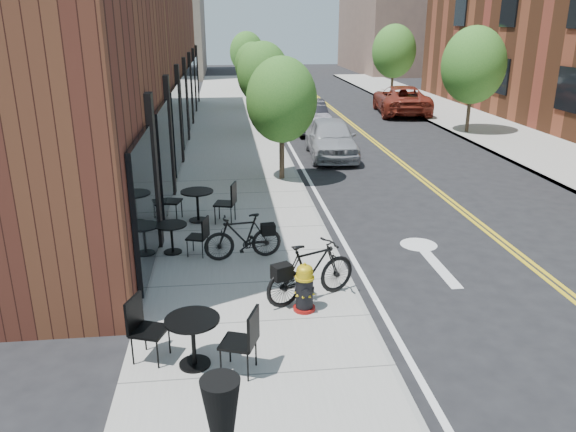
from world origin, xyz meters
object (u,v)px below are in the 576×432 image
bicycle_right (311,271)px  parked_car_far (401,100)px  parked_car_b (309,116)px  bistro_set_c (197,201)px  bicycle_left (243,237)px  bistro_set_b (172,234)px  bistro_set_a (193,335)px  parked_car_a (331,138)px  fire_hydrant (304,288)px  parked_car_c (284,91)px

bicycle_right → parked_car_far: parked_car_far is taller
parked_car_b → bicycle_right: bearing=-99.6°
bistro_set_c → parked_car_b: bearing=84.1°
bicycle_left → bistro_set_b: size_ratio=1.02×
bistro_set_c → parked_car_far: parked_car_far is taller
bistro_set_a → bicycle_left: bearing=97.3°
bistro_set_c → parked_car_a: bearing=71.0°
bistro_set_a → fire_hydrant: bearing=58.5°
bistro_set_b → bicycle_right: bearing=-24.9°
bicycle_right → parked_car_b: 17.14m
fire_hydrant → parked_car_c: size_ratio=0.19×
bicycle_left → parked_car_far: parked_car_far is taller
fire_hydrant → bistro_set_c: (-2.01, 4.89, 0.09)m
bistro_set_b → bicycle_left: bearing=0.1°
bicycle_left → bistro_set_c: size_ratio=0.85×
bistro_set_b → bistro_set_c: 2.08m
bistro_set_a → parked_car_a: (4.54, 13.43, 0.11)m
parked_car_b → parked_car_a: bearing=-90.8°
parked_car_a → parked_car_c: (-0.08, 15.64, -0.05)m
bistro_set_c → parked_car_c: size_ratio=0.41×
bicycle_left → bistro_set_b: (-1.52, 0.49, -0.07)m
bistro_set_c → parked_car_b: (4.68, 12.45, 0.08)m
fire_hydrant → bicycle_left: bicycle_left is taller
bistro_set_b → parked_car_far: size_ratio=0.29×
bistro_set_c → parked_car_c: 23.19m
bicycle_left → bicycle_right: size_ratio=0.89×
bicycle_left → bistro_set_b: bearing=-115.1°
parked_car_b → parked_car_far: 7.37m
fire_hydrant → bistro_set_b: fire_hydrant is taller
bicycle_right → parked_car_b: bearing=-33.3°
parked_car_a → parked_car_far: 11.44m
parked_car_a → parked_car_far: parked_car_far is taller
bistro_set_a → parked_car_c: bearing=101.2°
bistro_set_b → bistro_set_c: bistro_set_c is taller
fire_hydrant → bistro_set_a: (-1.83, -1.46, 0.08)m
fire_hydrant → parked_car_a: (2.71, 11.97, 0.19)m
bicycle_left → parked_car_far: (9.48, 19.45, 0.17)m
bicycle_left → bistro_set_b: 1.60m
fire_hydrant → bistro_set_b: (-2.49, 2.88, 0.01)m
bistro_set_a → bicycle_right: bearing=62.5°
fire_hydrant → bicycle_right: bearing=81.6°
parked_car_far → bicycle_right: bearing=76.2°
bistro_set_c → parked_car_a: 8.51m
bicycle_left → fire_hydrant: bearing=15.1°
fire_hydrant → bistro_set_a: size_ratio=0.47×
fire_hydrant → parked_car_far: 23.43m
fire_hydrant → parked_car_b: bearing=97.4°
parked_car_a → parked_car_far: (5.80, 9.86, 0.05)m
parked_car_c → bistro_set_c: bearing=-103.9°
parked_car_b → parked_car_far: parked_car_far is taller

